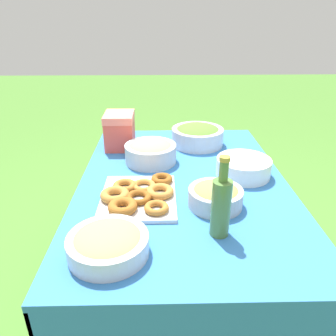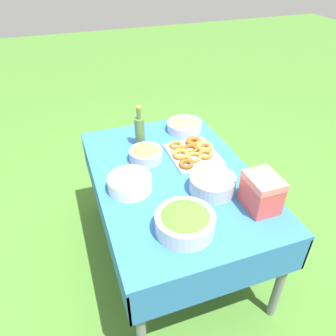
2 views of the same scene
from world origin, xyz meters
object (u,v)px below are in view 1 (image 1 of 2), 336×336
plate_stack (243,167)px  olive_bowl (216,195)px  fruit_bowl (108,243)px  salad_bowl (197,135)px  pasta_bowl (151,151)px  cooler_box (120,130)px  donut_platter (138,195)px  olive_oil_bottle (221,205)px

plate_stack → olive_bowl: size_ratio=1.17×
fruit_bowl → salad_bowl: bearing=-21.9°
pasta_bowl → cooler_box: cooler_box is taller
donut_platter → plate_stack: plate_stack is taller
donut_platter → salad_bowl: bearing=-26.4°
donut_platter → olive_bowl: bearing=-99.0°
fruit_bowl → cooler_box: bearing=3.8°
plate_stack → olive_oil_bottle: size_ratio=0.86×
pasta_bowl → olive_oil_bottle: (-0.61, -0.25, 0.06)m
fruit_bowl → pasta_bowl: bearing=-9.3°
pasta_bowl → fruit_bowl: (-0.70, 0.11, -0.02)m
donut_platter → cooler_box: 0.60m
salad_bowl → plate_stack: salad_bowl is taller
pasta_bowl → fruit_bowl: pasta_bowl is taller
donut_platter → cooler_box: (0.58, 0.13, 0.08)m
donut_platter → olive_oil_bottle: olive_oil_bottle is taller
fruit_bowl → olive_bowl: bearing=-53.7°
cooler_box → plate_stack: bearing=-121.5°
pasta_bowl → plate_stack: pasta_bowl is taller
fruit_bowl → olive_bowl: (0.28, -0.38, 0.00)m
salad_bowl → olive_oil_bottle: olive_oil_bottle is taller
salad_bowl → cooler_box: (-0.03, 0.44, 0.04)m
plate_stack → salad_bowl: bearing=23.3°
fruit_bowl → olive_bowl: olive_bowl is taller
donut_platter → plate_stack: bearing=-66.0°
pasta_bowl → salad_bowl: bearing=-48.0°
plate_stack → cooler_box: size_ratio=1.28×
donut_platter → plate_stack: size_ratio=1.49×
donut_platter → fruit_bowl: size_ratio=1.45×
donut_platter → fruit_bowl: (-0.33, 0.07, 0.02)m
salad_bowl → olive_oil_bottle: 0.84m
pasta_bowl → donut_platter: bearing=173.7°
donut_platter → pasta_bowl: bearing=-6.3°
fruit_bowl → cooler_box: (0.91, 0.06, 0.06)m
salad_bowl → donut_platter: 0.68m
olive_bowl → cooler_box: (0.63, 0.44, 0.05)m
salad_bowl → olive_oil_bottle: (-0.84, 0.01, 0.05)m
pasta_bowl → fruit_bowl: size_ratio=1.01×
pasta_bowl → donut_platter: size_ratio=0.69×
olive_oil_bottle → salad_bowl: bearing=-0.8°
olive_oil_bottle → fruit_bowl: 0.38m
pasta_bowl → donut_platter: (-0.38, 0.04, -0.04)m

